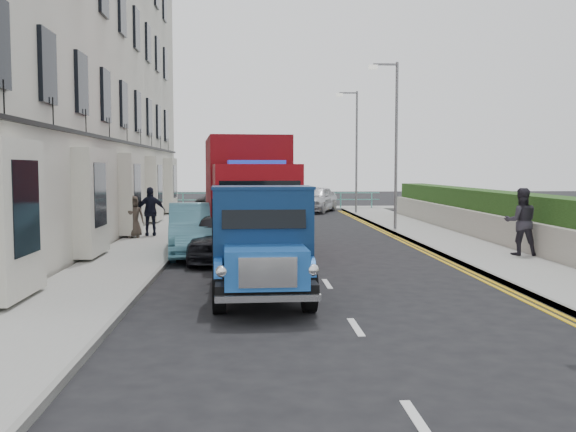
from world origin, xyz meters
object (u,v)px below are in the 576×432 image
object	(u,v)px
lamp_mid	(393,135)
parked_car_front	(221,237)
red_lorry	(247,191)
lamp_far	(354,144)
bedford_lorry	(262,251)

from	to	relation	value
lamp_mid	parked_car_front	size ratio (longest dim) A/B	1.72
red_lorry	parked_car_front	bearing A→B (deg)	-118.96
lamp_far	lamp_mid	bearing A→B (deg)	-90.00
lamp_mid	red_lorry	bearing A→B (deg)	-133.25
parked_car_front	lamp_far	bearing A→B (deg)	71.19
red_lorry	parked_car_front	distance (m)	2.25
lamp_far	parked_car_front	size ratio (longest dim) A/B	1.72
lamp_mid	parked_car_front	world-z (taller)	lamp_mid
red_lorry	lamp_mid	bearing A→B (deg)	41.17
parked_car_front	bedford_lorry	bearing A→B (deg)	-77.91
bedford_lorry	red_lorry	bearing A→B (deg)	90.53
lamp_far	parked_car_front	bearing A→B (deg)	-110.49
lamp_mid	red_lorry	xyz separation A→B (m)	(-6.03, -6.41, -2.08)
parked_car_front	lamp_mid	bearing A→B (deg)	51.89
bedford_lorry	lamp_far	bearing A→B (deg)	74.68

